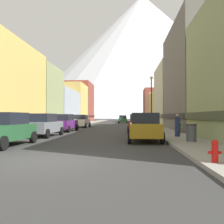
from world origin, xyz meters
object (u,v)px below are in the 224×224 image
(car_left_1, at_px, (43,125))
(fire_hydrant_near, at_px, (215,150))
(car_left_2, at_px, (64,123))
(potted_plant_1, at_px, (34,125))
(trash_bin_right, at_px, (191,133))
(pedestrian_0, at_px, (155,122))
(streetlamp_right, at_px, (151,94))
(car_left_0, at_px, (4,129))
(car_right_1, at_px, (139,123))
(car_right_0, at_px, (145,127))
(pedestrian_2, at_px, (33,123))
(pedestrian_1, at_px, (177,126))
(car_left_3, at_px, (81,121))
(car_driving_0, at_px, (123,119))
(potted_plant_0, at_px, (178,127))

(car_left_1, xyz_separation_m, fire_hydrant_near, (9.25, -11.03, -0.37))
(car_left_2, height_order, potted_plant_1, car_left_2)
(trash_bin_right, xyz_separation_m, potted_plant_1, (-13.35, 10.95, 0.04))
(pedestrian_0, bearing_deg, trash_bin_right, -89.68)
(car_left_1, height_order, streetlamp_right, streetlamp_right)
(car_left_1, distance_m, pedestrian_0, 16.72)
(car_left_0, relative_size, car_right_1, 1.01)
(car_right_0, height_order, trash_bin_right, car_right_0)
(car_left_2, relative_size, pedestrian_2, 2.70)
(pedestrian_0, relative_size, pedestrian_1, 1.00)
(fire_hydrant_near, distance_m, pedestrian_2, 19.21)
(pedestrian_2, distance_m, streetlamp_right, 12.87)
(car_left_3, xyz_separation_m, potted_plant_1, (-3.20, -9.32, -0.21))
(car_left_2, xyz_separation_m, trash_bin_right, (10.15, -10.89, -0.26))
(car_right_0, height_order, pedestrian_1, car_right_0)
(potted_plant_1, bearing_deg, trash_bin_right, -39.36)
(car_right_1, xyz_separation_m, pedestrian_1, (2.45, -6.35, -0.02))
(car_left_0, bearing_deg, pedestrian_1, 26.78)
(car_right_1, relative_size, potted_plant_1, 4.59)
(pedestrian_0, xyz_separation_m, pedestrian_1, (0.00, -14.41, 0.00))
(car_left_2, height_order, trash_bin_right, car_left_2)
(car_driving_0, bearing_deg, potted_plant_0, -81.52)
(car_left_3, xyz_separation_m, pedestrian_2, (-2.45, -11.54, 0.01))
(car_right_1, height_order, potted_plant_1, car_right_1)
(car_left_0, xyz_separation_m, streetlamp_right, (9.15, 14.96, 3.09))
(car_left_3, bearing_deg, car_driving_0, 76.83)
(fire_hydrant_near, bearing_deg, car_left_3, 109.06)
(car_left_0, distance_m, trash_bin_right, 10.27)
(car_left_0, bearing_deg, pedestrian_2, 103.37)
(car_driving_0, distance_m, pedestrian_0, 25.89)
(car_left_2, distance_m, potted_plant_1, 3.21)
(car_left_3, bearing_deg, pedestrian_2, -101.98)
(car_left_1, bearing_deg, trash_bin_right, -24.03)
(car_right_0, xyz_separation_m, trash_bin_right, (2.55, -1.34, -0.26))
(car_right_1, relative_size, pedestrian_0, 2.80)
(car_right_0, bearing_deg, car_left_0, -158.93)
(car_left_0, bearing_deg, pedestrian_0, 62.71)
(car_driving_0, distance_m, potted_plant_0, 36.61)
(pedestrian_0, bearing_deg, pedestrian_1, -90.00)
(car_right_0, relative_size, pedestrian_0, 2.79)
(car_left_3, height_order, car_driving_0, same)
(car_left_3, xyz_separation_m, pedestrian_1, (10.05, -16.79, -0.02))
(pedestrian_0, distance_m, pedestrian_2, 15.50)
(car_left_1, xyz_separation_m, trash_bin_right, (10.15, -4.53, -0.26))
(car_left_3, xyz_separation_m, car_driving_0, (5.40, 23.08, 0.00))
(trash_bin_right, relative_size, pedestrian_2, 0.59)
(car_left_0, height_order, car_right_1, same)
(car_right_1, height_order, pedestrian_0, car_right_1)
(car_right_0, relative_size, car_right_1, 0.99)
(car_driving_0, bearing_deg, trash_bin_right, -83.75)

